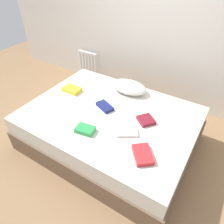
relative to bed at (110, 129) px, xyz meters
name	(u,v)px	position (x,y,z in m)	size (l,w,h in m)	color
ground_plane	(110,142)	(0.00, 0.00, -0.25)	(8.00, 8.00, 0.00)	#93704C
back_wall	(163,7)	(0.00, 1.35, 1.15)	(6.00, 0.10, 2.80)	silver
bed	(110,129)	(0.00, 0.00, 0.00)	(2.00, 1.50, 0.50)	brown
radiator	(88,64)	(-1.25, 1.20, 0.07)	(0.39, 0.04, 0.48)	white
pillow	(129,87)	(-0.04, 0.53, 0.32)	(0.49, 0.31, 0.14)	white
textbook_white	(127,132)	(0.34, -0.20, 0.27)	(0.22, 0.13, 0.03)	white
textbook_navy	(105,106)	(-0.11, 0.05, 0.27)	(0.23, 0.12, 0.04)	navy
textbook_green	(85,130)	(-0.05, -0.40, 0.28)	(0.20, 0.13, 0.05)	green
textbook_maroon	(146,120)	(0.43, 0.08, 0.27)	(0.17, 0.16, 0.04)	maroon
textbook_yellow	(72,89)	(-0.69, 0.13, 0.28)	(0.24, 0.15, 0.05)	yellow
textbook_red	(143,154)	(0.61, -0.38, 0.28)	(0.24, 0.16, 0.05)	red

